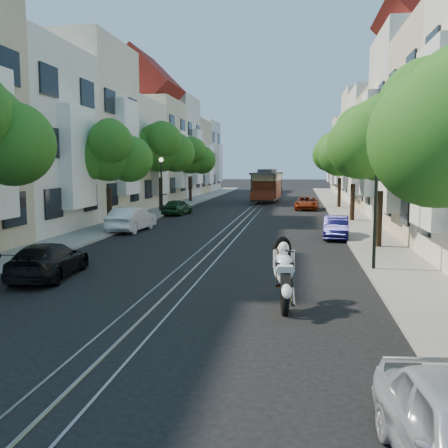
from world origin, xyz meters
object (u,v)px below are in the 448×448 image
at_px(parked_car_e_far, 307,203).
at_px(parked_car_e_mid, 336,227).
at_px(lamp_east, 376,190).
at_px(parked_car_w_near, 49,260).
at_px(tree_w_d, 191,157).
at_px(parked_car_w_far, 178,207).
at_px(parked_car_w_mid, 132,219).
at_px(tree_e_d, 341,152).
at_px(tree_w_b, 109,153).
at_px(sportbike_rider, 284,271).
at_px(lamp_west, 161,177).
at_px(cable_car, 267,184).
at_px(tree_e_b, 383,141).
at_px(tree_e_c, 355,152).
at_px(tree_w_c, 161,148).

bearing_deg(parked_car_e_far, parked_car_e_mid, -81.47).
height_order(lamp_east, parked_car_w_near, lamp_east).
bearing_deg(tree_w_d, parked_car_w_far, -82.09).
bearing_deg(parked_car_w_mid, tree_e_d, -122.23).
height_order(tree_w_b, parked_car_e_far, tree_w_b).
distance_m(tree_w_d, parked_car_e_mid, 27.37).
xyz_separation_m(sportbike_rider, parked_car_w_near, (-7.73, 2.45, -0.41)).
relative_size(tree_e_d, parked_car_e_far, 1.71).
xyz_separation_m(sportbike_rider, parked_car_w_mid, (-8.93, 14.21, -0.30)).
xyz_separation_m(tree_e_d, lamp_west, (-13.56, -8.98, -2.02)).
relative_size(tree_w_b, parked_car_e_mid, 1.83).
relative_size(cable_car, parked_car_e_far, 2.01).
bearing_deg(sportbike_rider, tree_e_d, 77.04).
height_order(tree_e_d, tree_w_b, tree_e_d).
xyz_separation_m(tree_e_b, tree_e_c, (-0.00, 11.00, -0.13)).
bearing_deg(parked_car_e_mid, sportbike_rider, -95.68).
height_order(tree_e_c, tree_w_c, tree_w_c).
distance_m(lamp_east, parked_car_w_mid, 15.21).
xyz_separation_m(tree_w_d, parked_car_e_far, (11.54, -7.04, -4.04)).
height_order(tree_w_d, cable_car, tree_w_d).
relative_size(tree_w_c, lamp_west, 1.71).
xyz_separation_m(tree_e_c, tree_w_c, (-14.40, 5.00, 0.47)).
distance_m(tree_w_b, parked_car_w_near, 13.37).
bearing_deg(parked_car_w_far, parked_car_e_far, -140.97).
bearing_deg(lamp_west, sportbike_rider, -67.26).
bearing_deg(lamp_east, tree_w_d, 112.80).
bearing_deg(lamp_east, parked_car_w_far, 121.59).
bearing_deg(parked_car_w_mid, parked_car_e_far, -118.78).
bearing_deg(sportbike_rider, parked_car_w_far, 103.96).
bearing_deg(parked_car_e_mid, parked_car_w_near, -129.11).
height_order(tree_w_c, cable_car, tree_w_c).
height_order(lamp_west, parked_car_w_far, lamp_west).
bearing_deg(lamp_east, tree_w_c, 122.65).
bearing_deg(cable_car, sportbike_rider, -82.35).
distance_m(parked_car_e_mid, parked_car_e_far, 16.90).
height_order(lamp_east, sportbike_rider, lamp_east).
height_order(tree_e_b, cable_car, tree_e_b).
height_order(tree_e_b, tree_w_c, tree_w_c).
bearing_deg(parked_car_w_mid, parked_car_e_mid, 177.91).
relative_size(tree_e_b, parked_car_w_near, 1.67).
bearing_deg(sportbike_rider, lamp_west, 106.78).
relative_size(tree_w_d, lamp_west, 1.57).
bearing_deg(sportbike_rider, tree_e_b, 62.54).
distance_m(parked_car_e_mid, parked_car_w_near, 14.59).
bearing_deg(tree_w_b, parked_car_e_far, 52.36).
relative_size(lamp_west, parked_car_w_far, 1.19).
distance_m(tree_e_c, tree_w_b, 15.60).
distance_m(parked_car_e_far, parked_car_w_mid, 18.63).
height_order(cable_car, parked_car_w_near, cable_car).
relative_size(tree_e_c, lamp_west, 1.57).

